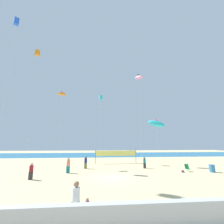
{
  "coord_description": "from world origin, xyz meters",
  "views": [
    {
      "loc": [
        -1.73,
        -16.64,
        3.5
      ],
      "look_at": [
        0.78,
        9.34,
        8.94
      ],
      "focal_mm": 24.1,
      "sensor_mm": 36.0,
      "label": 1
    }
  ],
  "objects_px": {
    "mother_figure": "(76,198)",
    "beachgoer_coral_shirt": "(68,165)",
    "beachgoer_maroon_shirt": "(31,170)",
    "trash_barrel": "(212,168)",
    "kite_cyan_box": "(101,98)",
    "kite_blue_box": "(16,22)",
    "beach_handbag": "(183,171)",
    "kite_pink_inflatable": "(139,78)",
    "kite_orange_box": "(37,53)",
    "volleyball_net": "(116,154)",
    "kite_orange_inflatable": "(62,94)",
    "toddler_figure": "(87,207)",
    "beachgoer_teal_shirt": "(144,162)",
    "folding_beach_chair": "(187,168)",
    "beachgoer_navy_shirt": "(86,162)",
    "kite_cyan_inflatable": "(156,124)"
  },
  "relations": [
    {
      "from": "beachgoer_maroon_shirt",
      "to": "kite_orange_box",
      "type": "xyz_separation_m",
      "value": [
        -4.85,
        9.62,
        18.94
      ]
    },
    {
      "from": "mother_figure",
      "to": "beachgoer_coral_shirt",
      "type": "bearing_deg",
      "value": 115.71
    },
    {
      "from": "beachgoer_teal_shirt",
      "to": "volleyball_net",
      "type": "relative_size",
      "value": 0.21
    },
    {
      "from": "beachgoer_teal_shirt",
      "to": "beachgoer_maroon_shirt",
      "type": "relative_size",
      "value": 0.98
    },
    {
      "from": "beachgoer_coral_shirt",
      "to": "volleyball_net",
      "type": "relative_size",
      "value": 0.24
    },
    {
      "from": "beachgoer_navy_shirt",
      "to": "kite_orange_box",
      "type": "bearing_deg",
      "value": 66.62
    },
    {
      "from": "beach_handbag",
      "to": "kite_orange_box",
      "type": "relative_size",
      "value": 0.01
    },
    {
      "from": "folding_beach_chair",
      "to": "trash_barrel",
      "type": "bearing_deg",
      "value": -4.87
    },
    {
      "from": "mother_figure",
      "to": "kite_orange_box",
      "type": "distance_m",
      "value": 28.09
    },
    {
      "from": "toddler_figure",
      "to": "folding_beach_chair",
      "type": "bearing_deg",
      "value": 63.29
    },
    {
      "from": "beachgoer_maroon_shirt",
      "to": "beachgoer_navy_shirt",
      "type": "xyz_separation_m",
      "value": [
        4.91,
        6.09,
        0.05
      ]
    },
    {
      "from": "mother_figure",
      "to": "beachgoer_coral_shirt",
      "type": "relative_size",
      "value": 0.95
    },
    {
      "from": "kite_pink_inflatable",
      "to": "kite_cyan_inflatable",
      "type": "bearing_deg",
      "value": -79.47
    },
    {
      "from": "kite_pink_inflatable",
      "to": "kite_blue_box",
      "type": "distance_m",
      "value": 23.41
    },
    {
      "from": "kite_cyan_box",
      "to": "kite_pink_inflatable",
      "type": "bearing_deg",
      "value": 1.56
    },
    {
      "from": "trash_barrel",
      "to": "beachgoer_teal_shirt",
      "type": "bearing_deg",
      "value": 153.64
    },
    {
      "from": "beachgoer_coral_shirt",
      "to": "beachgoer_teal_shirt",
      "type": "bearing_deg",
      "value": -41.16
    },
    {
      "from": "beachgoer_coral_shirt",
      "to": "trash_barrel",
      "type": "bearing_deg",
      "value": -58.64
    },
    {
      "from": "beachgoer_teal_shirt",
      "to": "trash_barrel",
      "type": "height_order",
      "value": "beachgoer_teal_shirt"
    },
    {
      "from": "volleyball_net",
      "to": "trash_barrel",
      "type": "bearing_deg",
      "value": -41.12
    },
    {
      "from": "trash_barrel",
      "to": "volleyball_net",
      "type": "xyz_separation_m",
      "value": [
        -10.83,
        9.45,
        1.18
      ]
    },
    {
      "from": "beachgoer_coral_shirt",
      "to": "kite_pink_inflatable",
      "type": "relative_size",
      "value": 0.1
    },
    {
      "from": "toddler_figure",
      "to": "beach_handbag",
      "type": "bearing_deg",
      "value": 64.24
    },
    {
      "from": "trash_barrel",
      "to": "mother_figure",
      "type": "bearing_deg",
      "value": -146.08
    },
    {
      "from": "toddler_figure",
      "to": "beach_handbag",
      "type": "distance_m",
      "value": 15.13
    },
    {
      "from": "beachgoer_navy_shirt",
      "to": "beachgoer_coral_shirt",
      "type": "xyz_separation_m",
      "value": [
        -1.86,
        -3.06,
        0.03
      ]
    },
    {
      "from": "beachgoer_teal_shirt",
      "to": "trash_barrel",
      "type": "distance_m",
      "value": 8.29
    },
    {
      "from": "beach_handbag",
      "to": "kite_pink_inflatable",
      "type": "xyz_separation_m",
      "value": [
        -1.77,
        11.43,
        17.52
      ]
    },
    {
      "from": "toddler_figure",
      "to": "volleyball_net",
      "type": "xyz_separation_m",
      "value": [
        3.84,
        19.64,
        1.17
      ]
    },
    {
      "from": "beachgoer_maroon_shirt",
      "to": "trash_barrel",
      "type": "height_order",
      "value": "beachgoer_maroon_shirt"
    },
    {
      "from": "toddler_figure",
      "to": "beachgoer_coral_shirt",
      "type": "distance_m",
      "value": 11.76
    },
    {
      "from": "trash_barrel",
      "to": "beach_handbag",
      "type": "xyz_separation_m",
      "value": [
        -3.7,
        0.23,
        -0.33
      ]
    },
    {
      "from": "beachgoer_coral_shirt",
      "to": "kite_cyan_inflatable",
      "type": "height_order",
      "value": "kite_cyan_inflatable"
    },
    {
      "from": "toddler_figure",
      "to": "kite_cyan_inflatable",
      "type": "xyz_separation_m",
      "value": [
        10.27,
        16.08,
        6.27
      ]
    },
    {
      "from": "beachgoer_teal_shirt",
      "to": "trash_barrel",
      "type": "xyz_separation_m",
      "value": [
        7.42,
        -3.67,
        -0.4
      ]
    },
    {
      "from": "folding_beach_chair",
      "to": "kite_pink_inflatable",
      "type": "bearing_deg",
      "value": 114.8
    },
    {
      "from": "beachgoer_teal_shirt",
      "to": "folding_beach_chair",
      "type": "xyz_separation_m",
      "value": [
        4.67,
        -2.91,
        -0.37
      ]
    },
    {
      "from": "kite_orange_inflatable",
      "to": "beach_handbag",
      "type": "bearing_deg",
      "value": -21.68
    },
    {
      "from": "volleyball_net",
      "to": "kite_cyan_inflatable",
      "type": "height_order",
      "value": "kite_cyan_inflatable"
    },
    {
      "from": "kite_cyan_box",
      "to": "kite_blue_box",
      "type": "distance_m",
      "value": 17.97
    },
    {
      "from": "beachgoer_navy_shirt",
      "to": "kite_cyan_inflatable",
      "type": "xyz_separation_m",
      "value": [
        11.42,
        1.67,
        5.82
      ]
    },
    {
      "from": "volleyball_net",
      "to": "kite_orange_inflatable",
      "type": "relative_size",
      "value": 0.61
    },
    {
      "from": "kite_cyan_box",
      "to": "volleyball_net",
      "type": "bearing_deg",
      "value": -34.5
    },
    {
      "from": "toddler_figure",
      "to": "beachgoer_maroon_shirt",
      "type": "bearing_deg",
      "value": 146.8
    },
    {
      "from": "toddler_figure",
      "to": "kite_pink_inflatable",
      "type": "bearing_deg",
      "value": 87.88
    },
    {
      "from": "mother_figure",
      "to": "trash_barrel",
      "type": "bearing_deg",
      "value": 47.49
    },
    {
      "from": "mother_figure",
      "to": "toddler_figure",
      "type": "distance_m",
      "value": 0.71
    },
    {
      "from": "beachgoer_teal_shirt",
      "to": "kite_pink_inflatable",
      "type": "distance_m",
      "value": 18.7
    },
    {
      "from": "folding_beach_chair",
      "to": "kite_cyan_box",
      "type": "distance_m",
      "value": 19.59
    },
    {
      "from": "mother_figure",
      "to": "beachgoer_maroon_shirt",
      "type": "xyz_separation_m",
      "value": [
        -5.51,
        8.38,
        -0.03
      ]
    }
  ]
}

